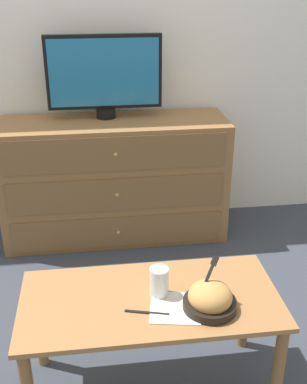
% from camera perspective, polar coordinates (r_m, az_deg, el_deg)
% --- Properties ---
extents(ground_plane, '(12.00, 12.00, 0.00)m').
position_cam_1_polar(ground_plane, '(3.38, -6.93, -2.88)').
color(ground_plane, '#383D47').
extents(wall_back, '(12.00, 0.05, 2.60)m').
position_cam_1_polar(wall_back, '(3.02, -8.29, 19.65)').
color(wall_back, white).
rests_on(wall_back, ground_plane).
extents(dresser, '(1.37, 0.44, 0.75)m').
position_cam_1_polar(dresser, '(3.00, -4.60, 1.44)').
color(dresser, olive).
rests_on(dresser, ground_plane).
extents(tv, '(0.67, 0.11, 0.48)m').
position_cam_1_polar(tv, '(2.88, -5.86, 13.71)').
color(tv, black).
rests_on(tv, dresser).
extents(coffee_table, '(0.97, 0.47, 0.46)m').
position_cam_1_polar(coffee_table, '(1.88, -0.38, -14.16)').
color(coffee_table, '#9E6B3D').
rests_on(coffee_table, ground_plane).
extents(takeout_bowl, '(0.20, 0.20, 0.19)m').
position_cam_1_polar(takeout_bowl, '(1.78, 6.71, -12.47)').
color(takeout_bowl, black).
rests_on(takeout_bowl, coffee_table).
extents(drink_cup, '(0.07, 0.07, 0.12)m').
position_cam_1_polar(drink_cup, '(1.82, 0.67, -10.79)').
color(drink_cup, beige).
rests_on(drink_cup, coffee_table).
extents(napkin, '(0.21, 0.21, 0.00)m').
position_cam_1_polar(napkin, '(1.79, 2.59, -13.55)').
color(napkin, silver).
rests_on(napkin, coffee_table).
extents(knife, '(0.16, 0.05, 0.01)m').
position_cam_1_polar(knife, '(1.77, -0.78, -14.11)').
color(knife, black).
rests_on(knife, coffee_table).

